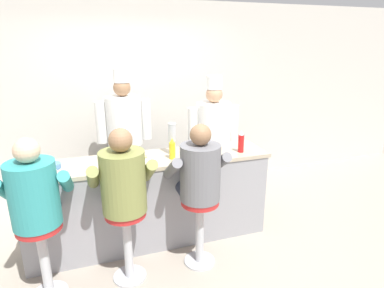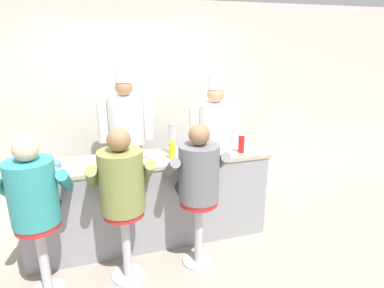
% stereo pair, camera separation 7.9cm
% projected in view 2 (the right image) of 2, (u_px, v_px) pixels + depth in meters
% --- Properties ---
extents(ground_plane, '(20.00, 20.00, 0.00)m').
position_uv_depth(ground_plane, '(157.00, 253.00, 3.41)').
color(ground_plane, '#9E9384').
extents(wall_back, '(10.00, 0.06, 2.70)m').
position_uv_depth(wall_back, '(130.00, 100.00, 4.59)').
color(wall_back, beige).
rests_on(wall_back, ground_plane).
extents(diner_counter, '(2.60, 0.57, 0.97)m').
position_uv_depth(diner_counter, '(151.00, 199.00, 3.52)').
color(diner_counter, gray).
rests_on(diner_counter, ground_plane).
extents(ketchup_bottle_red, '(0.06, 0.06, 0.25)m').
position_uv_depth(ketchup_bottle_red, '(241.00, 142.00, 3.52)').
color(ketchup_bottle_red, red).
rests_on(ketchup_bottle_red, diner_counter).
extents(mustard_bottle_yellow, '(0.06, 0.06, 0.23)m').
position_uv_depth(mustard_bottle_yellow, '(172.00, 149.00, 3.33)').
color(mustard_bottle_yellow, yellow).
rests_on(mustard_bottle_yellow, diner_counter).
extents(hot_sauce_bottle_orange, '(0.03, 0.03, 0.15)m').
position_uv_depth(hot_sauce_bottle_orange, '(188.00, 152.00, 3.36)').
color(hot_sauce_bottle_orange, orange).
rests_on(hot_sauce_bottle_orange, diner_counter).
extents(water_pitcher_clear, '(0.14, 0.12, 0.21)m').
position_uv_depth(water_pitcher_clear, '(197.00, 140.00, 3.64)').
color(water_pitcher_clear, silver).
rests_on(water_pitcher_clear, diner_counter).
extents(breakfast_plate, '(0.27, 0.27, 0.05)m').
position_uv_depth(breakfast_plate, '(142.00, 158.00, 3.35)').
color(breakfast_plate, white).
rests_on(breakfast_plate, diner_counter).
extents(cereal_bowl, '(0.16, 0.16, 0.05)m').
position_uv_depth(cereal_bowl, '(53.00, 165.00, 3.12)').
color(cereal_bowl, '#4C7FB7').
rests_on(cereal_bowl, diner_counter).
extents(coffee_mug_white, '(0.14, 0.09, 0.10)m').
position_uv_depth(coffee_mug_white, '(46.00, 170.00, 2.92)').
color(coffee_mug_white, white).
rests_on(coffee_mug_white, diner_counter).
extents(coffee_mug_tan, '(0.14, 0.09, 0.08)m').
position_uv_depth(coffee_mug_tan, '(113.00, 160.00, 3.22)').
color(coffee_mug_tan, beige).
rests_on(coffee_mug_tan, diner_counter).
extents(cup_stack_steel, '(0.09, 0.09, 0.35)m').
position_uv_depth(cup_stack_steel, '(172.00, 139.00, 3.45)').
color(cup_stack_steel, '#B7BABF').
rests_on(cup_stack_steel, diner_counter).
extents(napkin_dispenser_chrome, '(0.13, 0.08, 0.12)m').
position_uv_depth(napkin_dispenser_chrome, '(208.00, 152.00, 3.37)').
color(napkin_dispenser_chrome, silver).
rests_on(napkin_dispenser_chrome, diner_counter).
extents(diner_seated_teal, '(0.58, 0.57, 1.45)m').
position_uv_depth(diner_seated_teal, '(34.00, 198.00, 2.63)').
color(diner_seated_teal, '#B2B5BA').
rests_on(diner_seated_teal, ground_plane).
extents(diner_seated_olive, '(0.59, 0.58, 1.47)m').
position_uv_depth(diner_seated_olive, '(122.00, 186.00, 2.82)').
color(diner_seated_olive, '#B2B5BA').
rests_on(diner_seated_olive, ground_plane).
extents(diner_seated_grey, '(0.58, 0.57, 1.45)m').
position_uv_depth(diner_seated_grey, '(198.00, 178.00, 3.02)').
color(diner_seated_grey, '#B2B5BA').
rests_on(diner_seated_grey, ground_plane).
extents(cook_in_whites_near, '(0.72, 0.46, 1.83)m').
position_uv_depth(cook_in_whites_near, '(127.00, 132.00, 4.25)').
color(cook_in_whites_near, '#232328').
rests_on(cook_in_whites_near, ground_plane).
extents(cook_in_whites_far, '(0.68, 0.44, 1.75)m').
position_uv_depth(cook_in_whites_far, '(215.00, 138.00, 4.14)').
color(cook_in_whites_far, '#232328').
rests_on(cook_in_whites_far, ground_plane).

